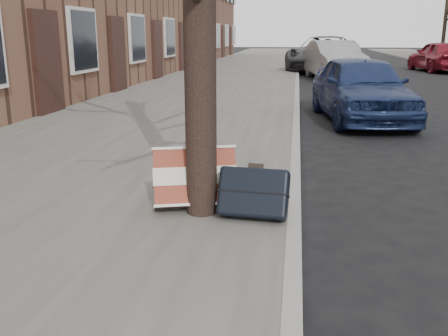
# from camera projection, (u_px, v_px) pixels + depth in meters

# --- Properties ---
(near_sidewalk) EXTENTS (5.00, 70.00, 0.12)m
(near_sidewalk) POSITION_uv_depth(u_px,v_px,m) (230.00, 78.00, 18.34)
(near_sidewalk) COLOR slate
(near_sidewalk) RESTS_ON ground
(dirt_patch) EXTENTS (0.85, 0.85, 0.02)m
(dirt_patch) POSITION_uv_depth(u_px,v_px,m) (218.00, 195.00, 4.90)
(dirt_patch) COLOR black
(dirt_patch) RESTS_ON near_sidewalk
(suitcase_red) EXTENTS (0.82, 0.59, 0.57)m
(suitcase_red) POSITION_uv_depth(u_px,v_px,m) (195.00, 178.00, 4.50)
(suitcase_red) COLOR maroon
(suitcase_red) RESTS_ON near_sidewalk
(suitcase_navy) EXTENTS (0.62, 0.40, 0.47)m
(suitcase_navy) POSITION_uv_depth(u_px,v_px,m) (254.00, 192.00, 4.25)
(suitcase_navy) COLOR black
(suitcase_navy) RESTS_ON near_sidewalk
(car_near_front) EXTENTS (1.98, 3.89, 1.27)m
(car_near_front) POSITION_uv_depth(u_px,v_px,m) (361.00, 88.00, 9.68)
(car_near_front) COLOR navy
(car_near_front) RESTS_ON ground
(car_near_mid) EXTENTS (2.26, 4.48, 1.41)m
(car_near_mid) POSITION_uv_depth(u_px,v_px,m) (334.00, 60.00, 18.24)
(car_near_mid) COLOR #97989E
(car_near_mid) RESTS_ON ground
(car_near_back) EXTENTS (3.84, 6.00, 1.54)m
(car_near_back) POSITION_uv_depth(u_px,v_px,m) (325.00, 54.00, 22.16)
(car_near_back) COLOR #3B3B40
(car_near_back) RESTS_ON ground
(car_far_back) EXTENTS (2.17, 4.19, 1.36)m
(car_far_back) POSITION_uv_depth(u_px,v_px,m) (439.00, 56.00, 22.05)
(car_far_back) COLOR maroon
(car_far_back) RESTS_ON ground
(tree_far_c) EXTENTS (0.21, 0.21, 5.06)m
(tree_far_c) POSITION_uv_depth(u_px,v_px,m) (446.00, 15.00, 29.02)
(tree_far_c) COLOR black
(tree_far_c) RESTS_ON far_sidewalk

